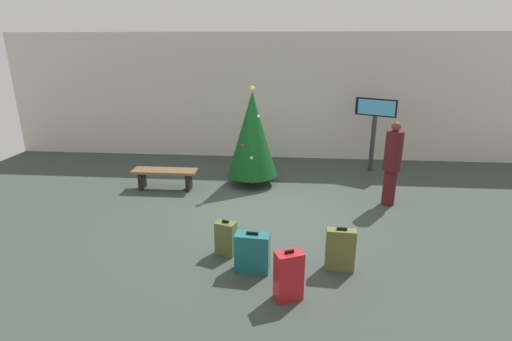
% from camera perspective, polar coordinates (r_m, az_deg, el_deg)
% --- Properties ---
extents(ground_plane, '(16.00, 16.00, 0.00)m').
position_cam_1_polar(ground_plane, '(7.93, 1.51, -6.35)').
color(ground_plane, '#38423D').
extents(back_wall, '(16.00, 0.20, 3.60)m').
position_cam_1_polar(back_wall, '(11.50, 2.91, 10.76)').
color(back_wall, beige).
rests_on(back_wall, ground_plane).
extents(holiday_tree, '(1.19, 1.19, 2.37)m').
position_cam_1_polar(holiday_tree, '(9.18, -0.55, 5.35)').
color(holiday_tree, '#4C3319').
rests_on(holiday_tree, ground_plane).
extents(flight_info_kiosk, '(0.98, 0.54, 1.95)m').
position_cam_1_polar(flight_info_kiosk, '(10.62, 17.10, 7.14)').
color(flight_info_kiosk, '#333338').
rests_on(flight_info_kiosk, ground_plane).
extents(waiting_bench, '(1.50, 0.44, 0.48)m').
position_cam_1_polar(waiting_bench, '(9.33, -13.26, -0.60)').
color(waiting_bench, brown).
rests_on(waiting_bench, ground_plane).
extents(traveller_0, '(0.39, 0.39, 1.80)m').
position_cam_1_polar(traveller_0, '(8.53, 19.42, 1.18)').
color(traveller_0, '#4C1419').
rests_on(traveller_0, ground_plane).
extents(suitcase_0, '(0.53, 0.29, 0.65)m').
position_cam_1_polar(suitcase_0, '(5.95, -0.54, -11.98)').
color(suitcase_0, '#19606B').
rests_on(suitcase_0, ground_plane).
extents(suitcase_1, '(0.42, 0.35, 0.73)m').
position_cam_1_polar(suitcase_1, '(5.37, 4.83, -15.19)').
color(suitcase_1, '#B2191E').
rests_on(suitcase_1, ground_plane).
extents(suitcase_2, '(0.45, 0.20, 0.71)m').
position_cam_1_polar(suitcase_2, '(6.09, 12.31, -11.36)').
color(suitcase_2, '#59602D').
rests_on(suitcase_2, ground_plane).
extents(suitcase_3, '(0.37, 0.29, 0.60)m').
position_cam_1_polar(suitcase_3, '(6.41, -4.46, -9.91)').
color(suitcase_3, '#59602D').
rests_on(suitcase_3, ground_plane).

